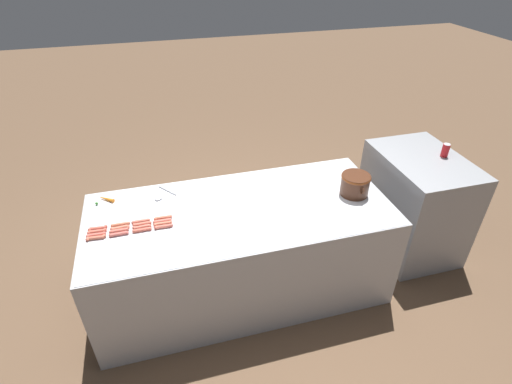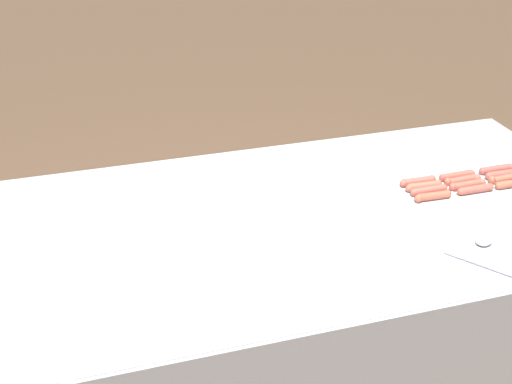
% 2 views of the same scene
% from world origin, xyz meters
% --- Properties ---
extents(griddle_counter, '(1.10, 2.46, 0.89)m').
position_xyz_m(griddle_counter, '(0.00, 0.00, 0.44)').
color(griddle_counter, '#ADAFB5').
rests_on(griddle_counter, ground_plane).
extents(hot_dog_2, '(0.03, 0.14, 0.03)m').
position_xyz_m(hot_dog_2, '(-0.02, -0.78, 0.90)').
color(hot_dog_2, '#C05F4D').
rests_on(hot_dog_2, griddle_counter).
extents(hot_dog_3, '(0.03, 0.14, 0.03)m').
position_xyz_m(hot_dog_3, '(-0.02, -0.61, 0.90)').
color(hot_dog_3, '#C96147').
rests_on(hot_dog_3, griddle_counter).
extents(hot_dog_5, '(0.04, 0.14, 0.03)m').
position_xyz_m(hot_dog_5, '(0.02, -0.93, 0.90)').
color(hot_dog_5, '#C6674F').
rests_on(hot_dog_5, griddle_counter).
extents(hot_dog_6, '(0.03, 0.14, 0.03)m').
position_xyz_m(hot_dog_6, '(0.01, -0.77, 0.90)').
color(hot_dog_6, '#CB604D').
rests_on(hot_dog_6, griddle_counter).
extents(hot_dog_7, '(0.03, 0.14, 0.03)m').
position_xyz_m(hot_dog_7, '(0.02, -0.62, 0.90)').
color(hot_dog_7, '#CA5F50').
rests_on(hot_dog_7, griddle_counter).
extents(hot_dog_9, '(0.03, 0.14, 0.03)m').
position_xyz_m(hot_dog_9, '(0.05, -0.94, 0.90)').
color(hot_dog_9, '#C25E4E').
rests_on(hot_dog_9, griddle_counter).
extents(hot_dog_10, '(0.03, 0.14, 0.03)m').
position_xyz_m(hot_dog_10, '(0.05, -0.77, 0.90)').
color(hot_dog_10, '#BF614E').
rests_on(hot_dog_10, griddle_counter).
extents(hot_dog_11, '(0.03, 0.14, 0.03)m').
position_xyz_m(hot_dog_11, '(0.05, -0.62, 0.90)').
color(hot_dog_11, '#C4674E').
rests_on(hot_dog_11, griddle_counter).
extents(hot_dog_13, '(0.03, 0.14, 0.03)m').
position_xyz_m(hot_dog_13, '(0.09, -0.94, 0.90)').
color(hot_dog_13, '#C45B51').
rests_on(hot_dog_13, griddle_counter).
extents(hot_dog_14, '(0.03, 0.14, 0.03)m').
position_xyz_m(hot_dog_14, '(0.09, -0.77, 0.90)').
color(hot_dog_14, '#CB5A49').
rests_on(hot_dog_14, griddle_counter).
extents(hot_dog_15, '(0.03, 0.14, 0.03)m').
position_xyz_m(hot_dog_15, '(0.09, -0.61, 0.90)').
color(hot_dog_15, '#C65F4F').
rests_on(hot_dog_15, griddle_counter).
extents(serving_spoon, '(0.24, 0.19, 0.02)m').
position_xyz_m(serving_spoon, '(-0.34, -0.60, 0.90)').
color(serving_spoon, '#B7B7BC').
rests_on(serving_spoon, griddle_counter).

